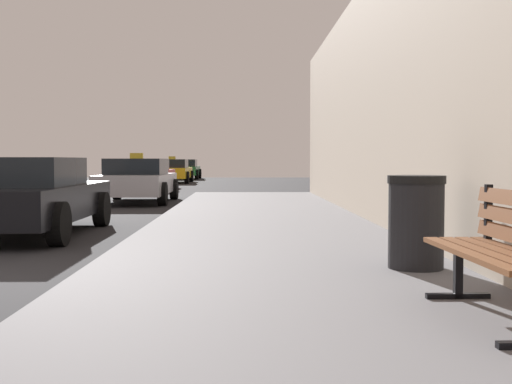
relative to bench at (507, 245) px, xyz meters
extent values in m
cube|color=slate|center=(-1.39, 1.46, -0.58)|extent=(4.00, 32.00, 0.15)
cube|color=brown|center=(-0.28, -0.01, -0.06)|extent=(0.14, 1.58, 0.04)
cube|color=brown|center=(-0.15, 0.00, -0.06)|extent=(0.14, 1.58, 0.04)
cube|color=brown|center=(-0.03, 0.00, -0.06)|extent=(0.14, 1.58, 0.04)
cube|color=black|center=(-0.11, 0.67, -0.28)|extent=(0.06, 0.06, 0.45)
cube|color=black|center=(-0.11, 0.67, -0.49)|extent=(0.50, 0.07, 0.04)
cube|color=black|center=(0.12, 0.67, 0.16)|extent=(0.05, 0.05, 0.44)
cylinder|color=black|center=(-0.06, 2.09, -0.09)|extent=(0.54, 0.54, 0.85)
cylinder|color=black|center=(-0.06, 2.09, 0.38)|extent=(0.57, 0.57, 0.08)
cube|color=black|center=(-5.31, 6.33, -0.11)|extent=(1.80, 4.37, 0.55)
cube|color=black|center=(-5.31, 6.11, 0.39)|extent=(1.58, 1.97, 0.45)
cylinder|color=black|center=(-6.21, 7.72, -0.34)|extent=(0.22, 0.64, 0.64)
cylinder|color=black|center=(-4.41, 7.72, -0.34)|extent=(0.22, 0.64, 0.64)
cylinder|color=black|center=(-4.41, 4.93, -0.34)|extent=(0.22, 0.64, 0.64)
cube|color=#B7B7BF|center=(-4.84, 14.54, -0.11)|extent=(1.78, 4.48, 0.55)
cube|color=black|center=(-4.84, 14.31, 0.39)|extent=(1.57, 2.01, 0.45)
cube|color=yellow|center=(-4.84, 14.31, 0.69)|extent=(0.36, 0.14, 0.16)
cylinder|color=black|center=(-5.73, 15.97, -0.34)|extent=(0.22, 0.64, 0.64)
cylinder|color=black|center=(-3.95, 15.97, -0.34)|extent=(0.22, 0.64, 0.64)
cylinder|color=black|center=(-5.73, 13.10, -0.34)|extent=(0.22, 0.64, 0.64)
cylinder|color=black|center=(-3.95, 13.10, -0.34)|extent=(0.22, 0.64, 0.64)
cube|color=red|center=(-5.74, 22.95, -0.11)|extent=(1.71, 4.58, 0.55)
cube|color=black|center=(-5.74, 22.72, 0.39)|extent=(1.50, 2.06, 0.45)
cylinder|color=black|center=(-6.60, 24.42, -0.34)|extent=(0.22, 0.64, 0.64)
cylinder|color=black|center=(-4.89, 24.42, -0.34)|extent=(0.22, 0.64, 0.64)
cylinder|color=black|center=(-6.60, 21.49, -0.34)|extent=(0.22, 0.64, 0.64)
cylinder|color=black|center=(-4.89, 21.49, -0.34)|extent=(0.22, 0.64, 0.64)
cube|color=yellow|center=(-5.63, 30.93, -0.11)|extent=(1.79, 4.57, 0.55)
cube|color=black|center=(-5.63, 30.70, 0.39)|extent=(1.57, 2.06, 0.45)
cube|color=yellow|center=(-5.63, 30.70, 0.69)|extent=(0.36, 0.14, 0.16)
cylinder|color=black|center=(-6.53, 32.39, -0.34)|extent=(0.22, 0.64, 0.64)
cylinder|color=black|center=(-4.74, 32.39, -0.34)|extent=(0.22, 0.64, 0.64)
cylinder|color=black|center=(-6.53, 29.46, -0.34)|extent=(0.22, 0.64, 0.64)
cylinder|color=black|center=(-4.74, 29.46, -0.34)|extent=(0.22, 0.64, 0.64)
cube|color=#196638|center=(-5.62, 37.90, -0.11)|extent=(1.77, 4.34, 0.55)
cube|color=black|center=(-5.62, 37.68, 0.39)|extent=(1.55, 1.95, 0.45)
cylinder|color=black|center=(-6.51, 39.29, -0.34)|extent=(0.22, 0.64, 0.64)
cylinder|color=black|center=(-4.74, 39.29, -0.34)|extent=(0.22, 0.64, 0.64)
cylinder|color=black|center=(-6.51, 36.51, -0.34)|extent=(0.22, 0.64, 0.64)
cylinder|color=black|center=(-4.74, 36.51, -0.34)|extent=(0.22, 0.64, 0.64)
camera|label=1|loc=(-1.77, -4.30, 0.57)|focal=45.49mm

